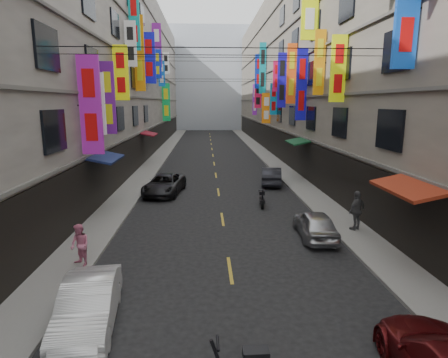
{
  "coord_description": "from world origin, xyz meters",
  "views": [
    {
      "loc": [
        -0.84,
        5.46,
        5.92
      ],
      "look_at": [
        -0.44,
        13.52,
        4.27
      ],
      "focal_mm": 30.0,
      "sensor_mm": 36.0,
      "label": 1
    }
  ],
  "objects": [
    {
      "name": "sidewalk_left",
      "position": [
        -6.0,
        42.0,
        0.06
      ],
      "size": [
        2.0,
        90.0,
        0.12
      ],
      "primitive_type": "cube",
      "color": "slate",
      "rests_on": "ground"
    },
    {
      "name": "sidewalk_right",
      "position": [
        6.0,
        42.0,
        0.06
      ],
      "size": [
        2.0,
        90.0,
        0.12
      ],
      "primitive_type": "cube",
      "color": "slate",
      "rests_on": "ground"
    },
    {
      "name": "building_row_left",
      "position": [
        -11.99,
        42.0,
        9.49
      ],
      "size": [
        10.14,
        90.0,
        19.0
      ],
      "color": "#9C968D",
      "rests_on": "ground"
    },
    {
      "name": "building_row_right",
      "position": [
        11.99,
        42.0,
        9.49
      ],
      "size": [
        10.14,
        90.0,
        19.0
      ],
      "color": "gray",
      "rests_on": "ground"
    },
    {
      "name": "haze_block",
      "position": [
        0.0,
        92.0,
        11.0
      ],
      "size": [
        18.0,
        8.0,
        22.0
      ],
      "primitive_type": "cube",
      "color": "#AAB2BD",
      "rests_on": "ground"
    },
    {
      "name": "shop_signage",
      "position": [
        -0.13,
        35.27,
        9.16
      ],
      "size": [
        14.0,
        55.0,
        11.67
      ],
      "color": "#0D3E99",
      "rests_on": "ground"
    },
    {
      "name": "street_awnings",
      "position": [
        -1.26,
        26.0,
        3.0
      ],
      "size": [
        13.99,
        35.2,
        0.41
      ],
      "color": "#134928",
      "rests_on": "ground"
    },
    {
      "name": "overhead_cables",
      "position": [
        0.0,
        30.0,
        8.8
      ],
      "size": [
        14.0,
        38.04,
        1.24
      ],
      "color": "black",
      "rests_on": "ground"
    },
    {
      "name": "lane_markings",
      "position": [
        0.0,
        39.0,
        0.0
      ],
      "size": [
        0.12,
        80.2,
        0.01
      ],
      "color": "gold",
      "rests_on": "ground"
    },
    {
      "name": "scooter_far_right",
      "position": [
        2.42,
        26.44,
        0.44
      ],
      "size": [
        0.52,
        1.8,
        1.14
      ],
      "rotation": [
        0.0,
        0.0,
        3.04
      ],
      "color": "black",
      "rests_on": "ground"
    },
    {
      "name": "car_left_mid",
      "position": [
        -4.0,
        14.69,
        0.64
      ],
      "size": [
        1.81,
        4.03,
        1.28
      ],
      "primitive_type": "imported",
      "rotation": [
        0.0,
        0.0,
        0.12
      ],
      "color": "white",
      "rests_on": "ground"
    },
    {
      "name": "car_left_far",
      "position": [
        -3.57,
        29.64,
        0.64
      ],
      "size": [
        2.8,
        4.9,
        1.29
      ],
      "primitive_type": "imported",
      "rotation": [
        0.0,
        0.0,
        -0.15
      ],
      "color": "black",
      "rests_on": "ground"
    },
    {
      "name": "car_right_mid",
      "position": [
        4.0,
        21.13,
        0.62
      ],
      "size": [
        1.62,
        3.71,
        1.24
      ],
      "primitive_type": "imported",
      "rotation": [
        0.0,
        0.0,
        3.1
      ],
      "color": "#B2B3B7",
      "rests_on": "ground"
    },
    {
      "name": "car_right_far",
      "position": [
        3.99,
        32.21,
        0.65
      ],
      "size": [
        2.01,
        4.11,
        1.3
      ],
      "primitive_type": "imported",
      "rotation": [
        0.0,
        0.0,
        2.97
      ],
      "color": "#212228",
      "rests_on": "ground"
    },
    {
      "name": "pedestrian_lfar",
      "position": [
        -5.4,
        18.41,
        0.89
      ],
      "size": [
        0.91,
        0.87,
        1.54
      ],
      "primitive_type": "imported",
      "rotation": [
        0.0,
        0.0,
        -0.67
      ],
      "color": "pink",
      "rests_on": "sidewalk_left"
    },
    {
      "name": "pedestrian_rfar",
      "position": [
        6.11,
        21.75,
        1.05
      ],
      "size": [
        1.24,
        1.12,
        1.85
      ],
      "primitive_type": "imported",
      "rotation": [
        0.0,
        0.0,
        3.73
      ],
      "color": "#4E4F51",
      "rests_on": "sidewalk_right"
    }
  ]
}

